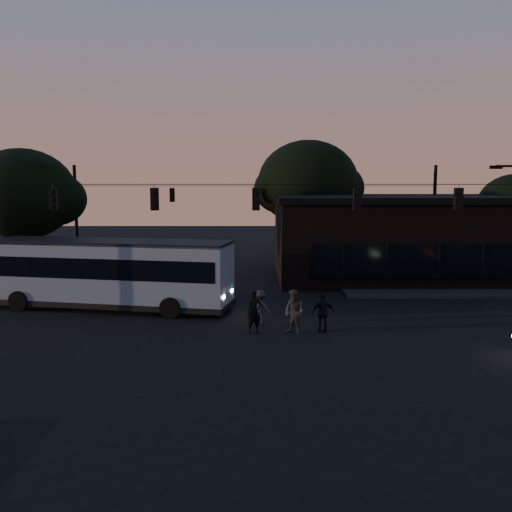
{
  "coord_description": "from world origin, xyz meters",
  "views": [
    {
      "loc": [
        -0.09,
        -21.38,
        6.33
      ],
      "look_at": [
        0.0,
        4.0,
        3.0
      ],
      "focal_mm": 40.0,
      "sensor_mm": 36.0,
      "label": 1
    }
  ],
  "objects_px": {
    "bus": "(110,271)",
    "pedestrian_c": "(323,313)",
    "pedestrian_d": "(260,307)",
    "pedestrian_b": "(294,312)",
    "pedestrian_a": "(254,312)",
    "building": "(392,237)"
  },
  "relations": [
    {
      "from": "building",
      "to": "bus",
      "type": "height_order",
      "value": "building"
    },
    {
      "from": "pedestrian_c",
      "to": "pedestrian_d",
      "type": "xyz_separation_m",
      "value": [
        -2.62,
        1.35,
        -0.08
      ]
    },
    {
      "from": "pedestrian_a",
      "to": "pedestrian_d",
      "type": "bearing_deg",
      "value": 55.78
    },
    {
      "from": "pedestrian_d",
      "to": "bus",
      "type": "bearing_deg",
      "value": -3.89
    },
    {
      "from": "pedestrian_c",
      "to": "pedestrian_d",
      "type": "relative_size",
      "value": 1.1
    },
    {
      "from": "pedestrian_b",
      "to": "pedestrian_d",
      "type": "xyz_separation_m",
      "value": [
        -1.39,
        1.63,
        -0.16
      ]
    },
    {
      "from": "building",
      "to": "bus",
      "type": "distance_m",
      "value": 18.77
    },
    {
      "from": "pedestrian_c",
      "to": "pedestrian_d",
      "type": "bearing_deg",
      "value": -37.81
    },
    {
      "from": "bus",
      "to": "pedestrian_c",
      "type": "bearing_deg",
      "value": -12.89
    },
    {
      "from": "pedestrian_a",
      "to": "pedestrian_d",
      "type": "height_order",
      "value": "pedestrian_a"
    },
    {
      "from": "pedestrian_a",
      "to": "bus",
      "type": "bearing_deg",
      "value": 123.19
    },
    {
      "from": "building",
      "to": "pedestrian_d",
      "type": "relative_size",
      "value": 9.97
    },
    {
      "from": "pedestrian_d",
      "to": "pedestrian_b",
      "type": "bearing_deg",
      "value": 150.07
    },
    {
      "from": "building",
      "to": "pedestrian_c",
      "type": "bearing_deg",
      "value": -113.96
    },
    {
      "from": "building",
      "to": "pedestrian_b",
      "type": "relative_size",
      "value": 8.22
    },
    {
      "from": "pedestrian_b",
      "to": "pedestrian_d",
      "type": "height_order",
      "value": "pedestrian_b"
    },
    {
      "from": "pedestrian_b",
      "to": "pedestrian_d",
      "type": "relative_size",
      "value": 1.21
    },
    {
      "from": "bus",
      "to": "pedestrian_a",
      "type": "bearing_deg",
      "value": -21.7
    },
    {
      "from": "bus",
      "to": "pedestrian_b",
      "type": "xyz_separation_m",
      "value": [
        8.85,
        -4.87,
        -0.99
      ]
    },
    {
      "from": "pedestrian_c",
      "to": "pedestrian_d",
      "type": "height_order",
      "value": "pedestrian_c"
    },
    {
      "from": "bus",
      "to": "pedestrian_c",
      "type": "distance_m",
      "value": 11.13
    },
    {
      "from": "pedestrian_a",
      "to": "pedestrian_b",
      "type": "distance_m",
      "value": 1.67
    }
  ]
}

